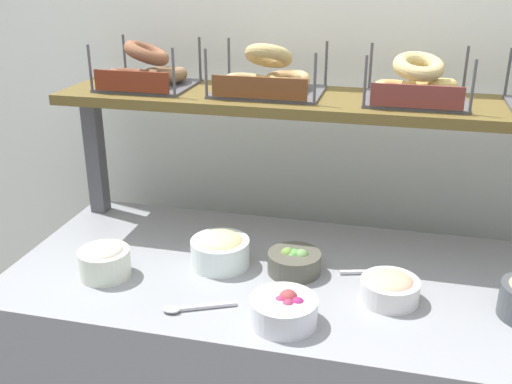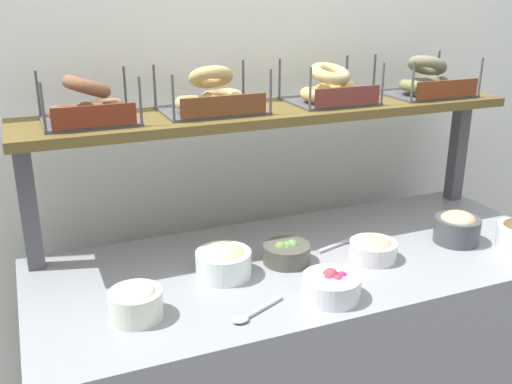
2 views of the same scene
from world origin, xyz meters
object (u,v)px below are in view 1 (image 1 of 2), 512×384
(bowl_potato_salad, at_px, (105,260))
(bowl_beet_salad, at_px, (284,310))
(bagel_basket_plain, at_px, (416,85))
(bowl_lox_spread, at_px, (390,288))
(bagel_basket_cinnamon_raisin, at_px, (147,71))
(bagel_basket_sesame, at_px, (268,77))
(bowl_veggie_mix, at_px, (294,262))
(serving_spoon_by_edge, at_px, (188,308))
(serving_spoon_near_plate, at_px, (383,271))
(bowl_egg_salad, at_px, (220,249))

(bowl_potato_salad, xyz_separation_m, bowl_beet_salad, (0.51, -0.10, -0.01))
(bowl_beet_salad, bearing_deg, bagel_basket_plain, 63.06)
(bowl_lox_spread, bearing_deg, bagel_basket_cinnamon_raisin, 155.27)
(bowl_potato_salad, relative_size, bagel_basket_sesame, 0.44)
(bagel_basket_cinnamon_raisin, bearing_deg, bowl_veggie_mix, -27.91)
(bowl_lox_spread, distance_m, bowl_veggie_mix, 0.27)
(bowl_beet_salad, xyz_separation_m, serving_spoon_by_edge, (-0.24, -0.01, -0.03))
(bowl_beet_salad, xyz_separation_m, serving_spoon_near_plate, (0.22, 0.29, -0.03))
(bowl_lox_spread, height_order, serving_spoon_near_plate, bowl_lox_spread)
(bowl_egg_salad, height_order, bagel_basket_sesame, bagel_basket_sesame)
(serving_spoon_by_edge, xyz_separation_m, bagel_basket_plain, (0.50, 0.52, 0.47))
(bowl_veggie_mix, bearing_deg, bagel_basket_sesame, 116.89)
(bowl_lox_spread, relative_size, bowl_veggie_mix, 1.01)
(bowl_potato_salad, xyz_separation_m, serving_spoon_near_plate, (0.73, 0.19, -0.04))
(bowl_lox_spread, xyz_separation_m, serving_spoon_by_edge, (-0.48, -0.17, -0.03))
(bagel_basket_cinnamon_raisin, xyz_separation_m, bagel_basket_sesame, (0.38, 0.00, -0.00))
(bowl_egg_salad, relative_size, bagel_basket_plain, 0.59)
(bowl_lox_spread, distance_m, bagel_basket_cinnamon_raisin, 0.96)
(bowl_potato_salad, distance_m, bagel_basket_sesame, 0.69)
(bowl_veggie_mix, bearing_deg, serving_spoon_by_edge, -131.40)
(bowl_beet_salad, relative_size, serving_spoon_by_edge, 0.94)
(bagel_basket_sesame, bearing_deg, bagel_basket_plain, -0.84)
(bowl_egg_salad, height_order, serving_spoon_by_edge, bowl_egg_salad)
(bowl_potato_salad, bearing_deg, serving_spoon_near_plate, 14.64)
(bagel_basket_plain, bearing_deg, bowl_beet_salad, -116.94)
(bagel_basket_sesame, bearing_deg, serving_spoon_by_edge, -98.50)
(bowl_lox_spread, xyz_separation_m, bagel_basket_cinnamon_raisin, (-0.78, 0.36, 0.44))
(bagel_basket_cinnamon_raisin, distance_m, bagel_basket_sesame, 0.38)
(bagel_basket_cinnamon_raisin, bearing_deg, serving_spoon_by_edge, -60.18)
(bowl_egg_salad, distance_m, serving_spoon_by_edge, 0.25)
(bowl_lox_spread, height_order, bagel_basket_cinnamon_raisin, bagel_basket_cinnamon_raisin)
(bowl_potato_salad, height_order, bowl_lox_spread, bowl_potato_salad)
(bowl_egg_salad, height_order, bagel_basket_cinnamon_raisin, bagel_basket_cinnamon_raisin)
(bowl_beet_salad, relative_size, bagel_basket_sesame, 0.51)
(bowl_beet_salad, distance_m, bagel_basket_plain, 0.73)
(bowl_potato_salad, relative_size, bowl_beet_salad, 0.86)
(bowl_potato_salad, relative_size, serving_spoon_near_plate, 0.78)
(bowl_lox_spread, xyz_separation_m, bagel_basket_sesame, (-0.40, 0.36, 0.44))
(serving_spoon_near_plate, bearing_deg, bagel_basket_plain, 79.18)
(bowl_potato_salad, height_order, serving_spoon_near_plate, bowl_potato_salad)
(bowl_lox_spread, relative_size, bagel_basket_sesame, 0.47)
(bowl_potato_salad, distance_m, serving_spoon_near_plate, 0.76)
(bowl_veggie_mix, xyz_separation_m, bowl_beet_salad, (0.02, -0.24, 0.00))
(bowl_beet_salad, distance_m, bagel_basket_cinnamon_raisin, 0.87)
(serving_spoon_near_plate, xyz_separation_m, serving_spoon_by_edge, (-0.46, -0.30, 0.00))
(bowl_egg_salad, distance_m, bagel_basket_cinnamon_raisin, 0.60)
(bagel_basket_sesame, bearing_deg, bowl_lox_spread, -42.07)
(serving_spoon_near_plate, bearing_deg, bowl_lox_spread, -81.78)
(bagel_basket_cinnamon_raisin, height_order, bagel_basket_sesame, bagel_basket_sesame)
(bowl_egg_salad, height_order, bagel_basket_plain, bagel_basket_plain)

